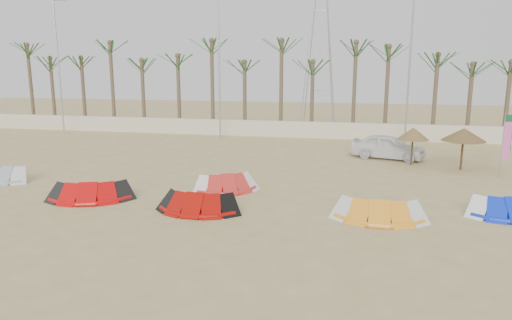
% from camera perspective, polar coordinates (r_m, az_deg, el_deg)
% --- Properties ---
extents(ground, '(120.00, 120.00, 0.00)m').
position_cam_1_polar(ground, '(16.03, -4.69, -8.75)').
color(ground, tan).
rests_on(ground, ground).
extents(boundary_wall, '(60.00, 0.30, 1.30)m').
position_cam_1_polar(boundary_wall, '(36.96, 5.38, 3.83)').
color(boundary_wall, beige).
rests_on(boundary_wall, ground).
extents(palm_line, '(52.00, 4.00, 7.70)m').
position_cam_1_polar(palm_line, '(38.06, 6.86, 12.76)').
color(palm_line, brown).
rests_on(palm_line, ground).
extents(lamp_a, '(1.25, 0.14, 11.00)m').
position_cam_1_polar(lamp_a, '(42.18, -23.43, 10.87)').
color(lamp_a, '#A5A8AD').
rests_on(lamp_a, ground).
extents(lamp_b, '(1.25, 0.14, 11.00)m').
position_cam_1_polar(lamp_b, '(35.92, -4.57, 11.81)').
color(lamp_b, '#A5A8AD').
rests_on(lamp_b, ground).
extents(lamp_c, '(1.25, 0.14, 11.00)m').
position_cam_1_polar(lamp_c, '(34.54, 18.72, 11.27)').
color(lamp_c, '#A5A8AD').
rests_on(lamp_c, ground).
extents(pylon, '(3.00, 3.00, 14.00)m').
position_cam_1_polar(pylon, '(42.86, 7.70, 3.95)').
color(pylon, '#A5A8AD').
rests_on(pylon, ground).
extents(kite_grey, '(3.24, 1.86, 0.90)m').
position_cam_1_polar(kite_grey, '(26.06, -28.99, -1.31)').
color(kite_grey, '#94A1AD').
rests_on(kite_grey, ground).
extents(kite_red_left, '(3.83, 2.50, 0.90)m').
position_cam_1_polar(kite_red_left, '(20.76, -19.57, -3.46)').
color(kite_red_left, red).
rests_on(kite_red_left, ground).
extents(kite_red_mid, '(3.28, 1.58, 0.90)m').
position_cam_1_polar(kite_red_mid, '(18.13, -7.03, -4.99)').
color(kite_red_mid, '#A20B05').
rests_on(kite_red_mid, ground).
extents(kite_red_right, '(3.42, 2.62, 0.90)m').
position_cam_1_polar(kite_red_right, '(20.97, -3.45, -2.67)').
color(kite_red_right, red).
rests_on(kite_red_right, ground).
extents(kite_orange, '(3.37, 1.57, 0.90)m').
position_cam_1_polar(kite_orange, '(17.67, 15.07, -5.75)').
color(kite_orange, orange).
rests_on(kite_orange, ground).
extents(kite_blue, '(3.23, 1.88, 0.90)m').
position_cam_1_polar(kite_blue, '(19.84, 29.01, -4.94)').
color(kite_blue, '#0D2DDE').
rests_on(kite_blue, ground).
extents(parasol_left, '(1.80, 1.80, 2.19)m').
position_cam_1_polar(parasol_left, '(27.56, 19.05, 3.13)').
color(parasol_left, '#4C331E').
rests_on(parasol_left, ground).
extents(parasol_mid, '(1.92, 1.92, 2.26)m').
position_cam_1_polar(parasol_mid, '(27.40, 24.50, 2.82)').
color(parasol_mid, '#4C331E').
rests_on(parasol_mid, ground).
extents(parasol_right, '(2.34, 2.34, 2.31)m').
position_cam_1_polar(parasol_right, '(27.31, 24.54, 2.91)').
color(parasol_right, '#4C331E').
rests_on(parasol_right, ground).
extents(flag_pink, '(0.44, 0.14, 3.02)m').
position_cam_1_polar(flag_pink, '(26.32, 28.79, 1.88)').
color(flag_pink, '#A5A8AD').
rests_on(flag_pink, ground).
extents(flag_green, '(0.44, 0.19, 3.14)m').
position_cam_1_polar(flag_green, '(29.19, 28.85, 2.83)').
color(flag_green, '#A5A8AD').
rests_on(flag_green, ground).
extents(car, '(4.77, 2.95, 1.52)m').
position_cam_1_polar(car, '(29.24, 16.15, 1.62)').
color(car, white).
rests_on(car, ground).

